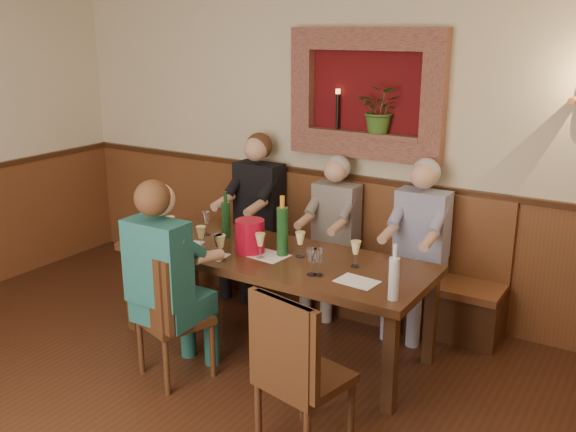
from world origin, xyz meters
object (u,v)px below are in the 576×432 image
chair_near_left (173,339)px  water_bottle (394,277)px  person_chair_front (170,298)px  spittoon_bucket (250,236)px  wine_bottle_green_a (282,231)px  wine_bottle_green_b (226,219)px  person_bench_right (416,262)px  bench (332,268)px  person_bench_left (254,227)px  person_bench_mid (331,248)px  dining_table (273,263)px  chair_near_right (302,404)px

chair_near_left → water_bottle: (1.43, 0.46, 0.62)m
person_chair_front → water_bottle: person_chair_front is taller
spittoon_bucket → wine_bottle_green_a: (0.25, 0.07, 0.07)m
person_chair_front → wine_bottle_green_b: person_chair_front is taller
person_bench_right → wine_bottle_green_b: person_bench_right is taller
bench → person_bench_right: size_ratio=2.13×
chair_near_left → person_bench_left: size_ratio=0.66×
person_bench_left → wine_bottle_green_b: bearing=-72.5°
bench → person_bench_mid: bearing=-66.7°
chair_near_left → person_bench_left: 1.68m
dining_table → water_bottle: size_ratio=6.58×
person_chair_front → chair_near_left: bearing=108.7°
water_bottle → chair_near_right: bearing=-109.8°
dining_table → bench: bench is taller
chair_near_left → spittoon_bucket: 0.94m
dining_table → person_bench_right: bearing=45.8°
person_bench_mid → person_chair_front: person_chair_front is taller
chair_near_left → person_chair_front: size_ratio=0.67×
dining_table → water_bottle: 1.15m
wine_bottle_green_a → wine_bottle_green_b: size_ratio=1.20×
bench → chair_near_left: 1.74m
chair_near_right → wine_bottle_green_b: 1.88m
spittoon_bucket → wine_bottle_green_a: wine_bottle_green_a is taller
bench → person_chair_front: bearing=-101.1°
person_bench_right → wine_bottle_green_a: (-0.74, -0.82, 0.36)m
chair_near_right → person_bench_right: bearing=102.7°
person_bench_left → person_chair_front: 1.67m
person_bench_mid → water_bottle: bearing=-47.5°
person_bench_left → water_bottle: (1.85, -1.14, 0.29)m
water_bottle → wine_bottle_green_b: bearing=165.1°
dining_table → person_chair_front: bearing=-113.5°
person_bench_mid → person_bench_right: (0.77, -0.00, 0.03)m
bench → person_bench_right: 0.86m
dining_table → water_bottle: water_bottle is taller
person_chair_front → wine_bottle_green_b: size_ratio=3.81×
bench → dining_table: bearing=-90.0°
dining_table → bench: 1.01m
dining_table → person_bench_mid: size_ratio=1.78×
wine_bottle_green_a → wine_bottle_green_b: wine_bottle_green_a is taller
person_bench_left → person_bench_right: 1.58m
spittoon_bucket → bench: bearing=80.1°
chair_near_right → spittoon_bucket: 1.50m
wine_bottle_green_a → water_bottle: 1.07m
dining_table → wine_bottle_green_b: bearing=166.0°
dining_table → person_bench_left: bearing=132.3°
dining_table → spittoon_bucket: 0.27m
spittoon_bucket → water_bottle: bearing=-11.1°
chair_near_left → wine_bottle_green_a: bearing=79.9°
chair_near_right → person_chair_front: (-1.18, 0.21, 0.31)m
spittoon_bucket → wine_bottle_green_b: size_ratio=0.66×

